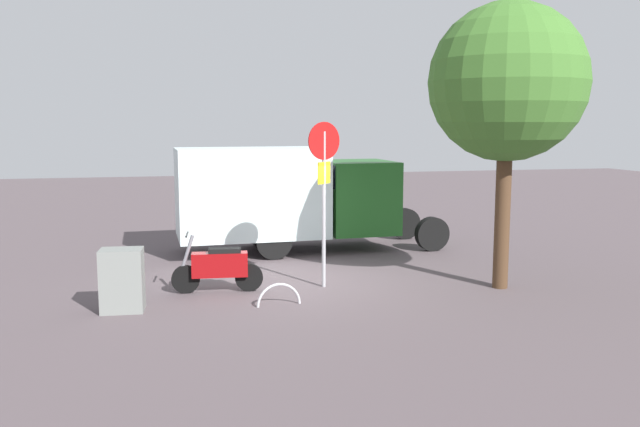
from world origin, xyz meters
The scene contains 7 objects.
ground_plane centered at (0.00, 0.00, 0.00)m, with size 60.00×60.00×0.00m, color #52474B.
box_truck_near centered at (-0.39, -3.44, 1.54)m, with size 7.04×2.37×2.72m.
motorcycle centered at (1.77, 0.47, 0.52)m, with size 1.81×0.55×1.20m.
stop_sign centered at (-0.36, 0.55, 2.25)m, with size 0.71×0.33×3.38m.
street_tree centered at (-3.87, 1.45, 4.13)m, with size 3.14×3.14×5.72m.
utility_cabinet centered at (3.57, 1.45, 0.57)m, with size 0.74×0.54×1.13m, color slate.
bike_rack_hoop centered at (0.79, 1.73, 0.00)m, with size 0.85×0.85×0.05m, color #B7B7BC.
Camera 1 is at (2.81, 13.50, 3.34)m, focal length 37.17 mm.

